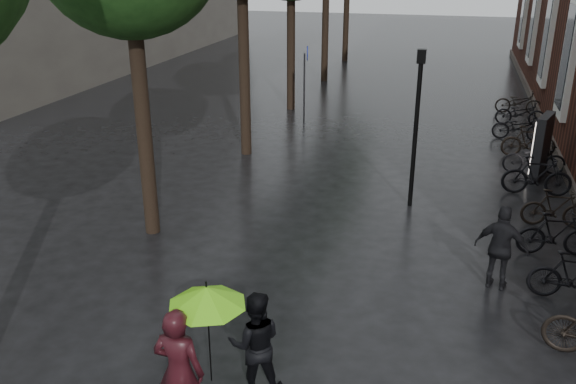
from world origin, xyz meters
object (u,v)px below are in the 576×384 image
(person_burgundy, at_px, (179,372))
(person_black, at_px, (255,343))
(pedestrian_walking, at_px, (501,248))
(ad_lightbox, at_px, (541,146))
(parked_bicycles, at_px, (536,163))
(lamp_post, at_px, (417,114))

(person_burgundy, bearing_deg, person_black, -123.64)
(person_burgundy, height_order, pedestrian_walking, person_burgundy)
(pedestrian_walking, xyz_separation_m, ad_lightbox, (1.39, 6.65, 0.07))
(person_burgundy, bearing_deg, pedestrian_walking, -129.77)
(parked_bicycles, bearing_deg, pedestrian_walking, -101.33)
(ad_lightbox, bearing_deg, parked_bicycles, -98.27)
(person_black, relative_size, lamp_post, 0.41)
(pedestrian_walking, relative_size, parked_bicycles, 0.10)
(parked_bicycles, bearing_deg, ad_lightbox, 63.50)
(person_black, bearing_deg, lamp_post, -120.74)
(person_burgundy, relative_size, parked_bicycles, 0.11)
(pedestrian_walking, xyz_separation_m, parked_bicycles, (1.29, 6.46, -0.36))
(person_black, distance_m, pedestrian_walking, 5.26)
(lamp_post, bearing_deg, ad_lightbox, 42.64)
(person_black, bearing_deg, ad_lightbox, -133.61)
(person_burgundy, height_order, lamp_post, lamp_post)
(person_burgundy, bearing_deg, ad_lightbox, -115.29)
(ad_lightbox, distance_m, lamp_post, 4.70)
(person_black, height_order, lamp_post, lamp_post)
(pedestrian_walking, bearing_deg, person_black, 63.18)
(lamp_post, bearing_deg, person_burgundy, -104.84)
(person_black, distance_m, lamp_post, 7.88)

